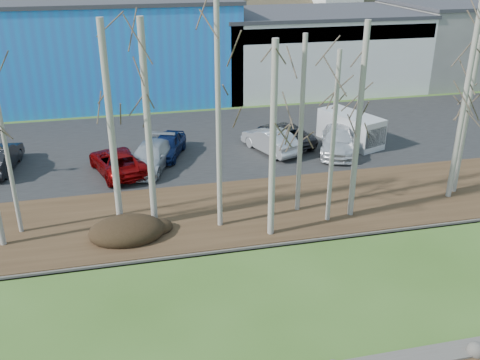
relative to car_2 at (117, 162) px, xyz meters
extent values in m
cube|color=#382616|center=(6.42, -6.20, -0.76)|extent=(80.00, 7.00, 0.15)
cube|color=black|center=(6.42, 4.30, -0.77)|extent=(80.00, 14.00, 0.14)
cube|color=blue|center=(0.42, 18.30, 3.16)|extent=(20.00, 12.00, 8.00)
cube|color=silver|center=(18.42, 18.30, 2.41)|extent=(18.00, 12.00, 6.50)
cube|color=#333338|center=(18.42, 18.30, 5.81)|extent=(18.36, 12.24, 0.30)
cube|color=navy|center=(18.42, 12.40, 4.76)|extent=(17.64, 0.20, 1.20)
cube|color=slate|center=(34.42, 18.30, 2.66)|extent=(14.00, 12.00, 7.00)
cube|color=#333338|center=(34.42, 18.30, 6.31)|extent=(14.28, 12.24, 0.30)
ellipsoid|color=black|center=(0.22, -7.66, -0.35)|extent=(3.44, 2.43, 0.67)
cylinder|color=#A4A093|center=(-4.53, -6.06, 4.09)|extent=(0.19, 0.19, 9.57)
cylinder|color=#A4A093|center=(1.54, -6.70, 4.06)|extent=(0.30, 0.30, 9.49)
cylinder|color=#A4A093|center=(4.54, -7.51, 4.57)|extent=(0.23, 0.23, 10.51)
cylinder|color=#A4A093|center=(6.63, -8.84, 3.69)|extent=(0.29, 0.29, 8.77)
cylinder|color=#A4A093|center=(8.61, -6.80, 3.61)|extent=(0.23, 0.23, 8.60)
cylinder|color=#A4A093|center=(9.67, -8.18, 3.37)|extent=(0.21, 0.21, 8.11)
cylinder|color=#A4A093|center=(10.97, -7.91, 3.93)|extent=(0.27, 0.27, 9.24)
cylinder|color=#A4A093|center=(16.86, -7.16, 4.49)|extent=(0.27, 0.27, 10.36)
cylinder|color=#A4A093|center=(17.50, -6.63, 4.39)|extent=(0.26, 0.26, 10.16)
cylinder|color=#A4A093|center=(17.52, -6.63, 4.39)|extent=(0.26, 0.26, 10.16)
cylinder|color=#A4A093|center=(-0.04, -6.70, 4.06)|extent=(0.30, 0.30, 9.49)
imported|color=#7C0606|center=(0.00, 0.00, 0.00)|extent=(3.67, 5.48, 1.40)
imported|color=#A9ADB1|center=(1.91, 0.34, 0.03)|extent=(3.79, 5.45, 1.47)
imported|color=#0F1D47|center=(3.09, 2.04, 0.02)|extent=(3.08, 4.52, 1.43)
imported|color=#B5B6B8|center=(9.56, 1.35, 0.05)|extent=(3.04, 4.83, 1.50)
imported|color=#272629|center=(10.91, 2.55, -0.01)|extent=(3.38, 5.33, 1.37)
imported|color=silver|center=(13.74, 0.35, 0.07)|extent=(4.00, 5.69, 1.53)
cube|color=silver|center=(15.19, 1.79, 0.29)|extent=(3.37, 4.90, 1.98)
cube|color=black|center=(15.83, 0.11, 0.29)|extent=(2.01, 1.52, 1.23)
camera|label=1|loc=(0.39, -29.41, 11.44)|focal=40.00mm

